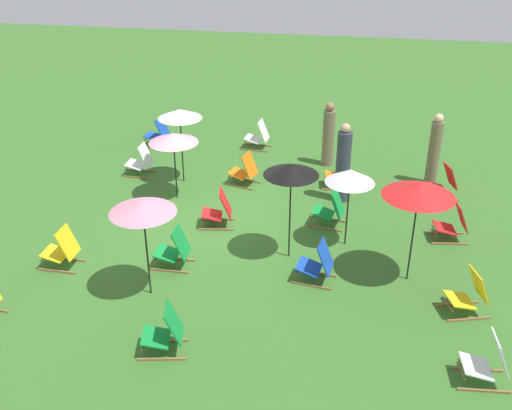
{
  "coord_description": "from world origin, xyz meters",
  "views": [
    {
      "loc": [
        11.22,
        3.28,
        6.44
      ],
      "look_at": [
        0.0,
        1.2,
        0.5
      ],
      "focal_mm": 42.12,
      "sensor_mm": 36.0,
      "label": 1
    }
  ],
  "objects_px": {
    "umbrella_3": "(180,114)",
    "umbrella_0": "(419,190)",
    "deckchair_1": "(488,362)",
    "deckchair_7": "(340,173)",
    "deckchair_9": "(317,264)",
    "deckchair_5": "(330,210)",
    "umbrella_5": "(291,170)",
    "deckchair_2": "(219,210)",
    "umbrella_4": "(173,138)",
    "deckchair_15": "(469,294)",
    "person_2": "(434,151)",
    "deckchair_8": "(258,136)",
    "deckchair_4": "(174,250)",
    "deckchair_6": "(158,134)",
    "deckchair_12": "(443,183)",
    "person_0": "(328,136)",
    "deckchair_14": "(453,224)",
    "deckchair_10": "(245,171)",
    "deckchair_13": "(165,332)",
    "deckchair_0": "(62,250)",
    "person_1": "(343,165)",
    "umbrella_2": "(350,176)",
    "deckchair_3": "(141,161)",
    "umbrella_1": "(143,207)"
  },
  "relations": [
    {
      "from": "deckchair_9",
      "to": "person_1",
      "type": "xyz_separation_m",
      "value": [
        -3.44,
        0.25,
        0.53
      ]
    },
    {
      "from": "deckchair_5",
      "to": "deckchair_14",
      "type": "height_order",
      "value": "same"
    },
    {
      "from": "deckchair_10",
      "to": "umbrella_5",
      "type": "height_order",
      "value": "umbrella_5"
    },
    {
      "from": "deckchair_5",
      "to": "deckchair_9",
      "type": "distance_m",
      "value": 2.18
    },
    {
      "from": "deckchair_15",
      "to": "deckchair_1",
      "type": "bearing_deg",
      "value": -15.78
    },
    {
      "from": "deckchair_1",
      "to": "deckchair_7",
      "type": "distance_m",
      "value": 6.81
    },
    {
      "from": "person_0",
      "to": "deckchair_14",
      "type": "bearing_deg",
      "value": -22.85
    },
    {
      "from": "deckchair_5",
      "to": "deckchair_14",
      "type": "bearing_deg",
      "value": 96.56
    },
    {
      "from": "deckchair_3",
      "to": "deckchair_12",
      "type": "xyz_separation_m",
      "value": [
        -0.07,
        7.47,
        0.0
      ]
    },
    {
      "from": "umbrella_0",
      "to": "person_2",
      "type": "relative_size",
      "value": 1.09
    },
    {
      "from": "person_2",
      "to": "umbrella_3",
      "type": "bearing_deg",
      "value": 51.72
    },
    {
      "from": "deckchair_12",
      "to": "deckchair_15",
      "type": "relative_size",
      "value": 1.0
    },
    {
      "from": "deckchair_1",
      "to": "deckchair_12",
      "type": "xyz_separation_m",
      "value": [
        -6.16,
        -0.09,
        0.0
      ]
    },
    {
      "from": "umbrella_0",
      "to": "person_1",
      "type": "distance_m",
      "value": 3.52
    },
    {
      "from": "deckchair_6",
      "to": "person_2",
      "type": "relative_size",
      "value": 0.46
    },
    {
      "from": "umbrella_3",
      "to": "umbrella_0",
      "type": "bearing_deg",
      "value": 57.61
    },
    {
      "from": "deckchair_14",
      "to": "umbrella_4",
      "type": "bearing_deg",
      "value": -106.21
    },
    {
      "from": "umbrella_4",
      "to": "person_0",
      "type": "xyz_separation_m",
      "value": [
        -2.62,
        3.35,
        -0.69
      ]
    },
    {
      "from": "deckchair_3",
      "to": "umbrella_4",
      "type": "bearing_deg",
      "value": 49.4
    },
    {
      "from": "deckchair_12",
      "to": "umbrella_5",
      "type": "height_order",
      "value": "umbrella_5"
    },
    {
      "from": "umbrella_5",
      "to": "person_2",
      "type": "height_order",
      "value": "umbrella_5"
    },
    {
      "from": "deckchair_7",
      "to": "deckchair_9",
      "type": "height_order",
      "value": "same"
    },
    {
      "from": "deckchair_8",
      "to": "deckchair_10",
      "type": "height_order",
      "value": "same"
    },
    {
      "from": "umbrella_2",
      "to": "deckchair_3",
      "type": "bearing_deg",
      "value": -115.19
    },
    {
      "from": "deckchair_1",
      "to": "umbrella_3",
      "type": "relative_size",
      "value": 0.44
    },
    {
      "from": "deckchair_4",
      "to": "deckchair_15",
      "type": "height_order",
      "value": "same"
    },
    {
      "from": "deckchair_9",
      "to": "umbrella_0",
      "type": "relative_size",
      "value": 0.42
    },
    {
      "from": "deckchair_13",
      "to": "umbrella_4",
      "type": "bearing_deg",
      "value": -176.29
    },
    {
      "from": "umbrella_1",
      "to": "umbrella_2",
      "type": "height_order",
      "value": "umbrella_1"
    },
    {
      "from": "deckchair_7",
      "to": "person_0",
      "type": "bearing_deg",
      "value": -169.85
    },
    {
      "from": "deckchair_15",
      "to": "umbrella_0",
      "type": "distance_m",
      "value": 1.97
    },
    {
      "from": "deckchair_12",
      "to": "umbrella_4",
      "type": "relative_size",
      "value": 0.54
    },
    {
      "from": "person_0",
      "to": "person_1",
      "type": "bearing_deg",
      "value": -49.04
    },
    {
      "from": "deckchair_13",
      "to": "deckchair_1",
      "type": "bearing_deg",
      "value": 80.83
    },
    {
      "from": "deckchair_13",
      "to": "umbrella_5",
      "type": "bearing_deg",
      "value": 142.25
    },
    {
      "from": "deckchair_4",
      "to": "umbrella_3",
      "type": "xyz_separation_m",
      "value": [
        -3.78,
        -0.96,
        1.39
      ]
    },
    {
      "from": "deckchair_6",
      "to": "deckchair_4",
      "type": "bearing_deg",
      "value": 29.81
    },
    {
      "from": "deckchair_1",
      "to": "person_2",
      "type": "distance_m",
      "value": 6.92
    },
    {
      "from": "deckchair_8",
      "to": "deckchair_9",
      "type": "relative_size",
      "value": 1.0
    },
    {
      "from": "deckchair_0",
      "to": "person_2",
      "type": "xyz_separation_m",
      "value": [
        -5.15,
        7.24,
        0.5
      ]
    },
    {
      "from": "deckchair_0",
      "to": "deckchair_15",
      "type": "height_order",
      "value": "same"
    },
    {
      "from": "deckchair_5",
      "to": "deckchair_13",
      "type": "bearing_deg",
      "value": -16.03
    },
    {
      "from": "deckchair_5",
      "to": "umbrella_5",
      "type": "distance_m",
      "value": 2.2
    },
    {
      "from": "deckchair_3",
      "to": "umbrella_3",
      "type": "bearing_deg",
      "value": 81.96
    },
    {
      "from": "deckchair_12",
      "to": "umbrella_3",
      "type": "distance_m",
      "value": 6.46
    },
    {
      "from": "umbrella_3",
      "to": "person_2",
      "type": "bearing_deg",
      "value": 99.03
    },
    {
      "from": "deckchair_7",
      "to": "deckchair_12",
      "type": "relative_size",
      "value": 0.96
    },
    {
      "from": "deckchair_1",
      "to": "deckchair_10",
      "type": "distance_m",
      "value": 7.71
    },
    {
      "from": "deckchair_2",
      "to": "umbrella_4",
      "type": "distance_m",
      "value": 2.07
    },
    {
      "from": "deckchair_1",
      "to": "deckchair_14",
      "type": "bearing_deg",
      "value": 175.89
    }
  ]
}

